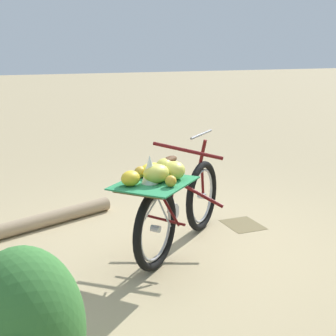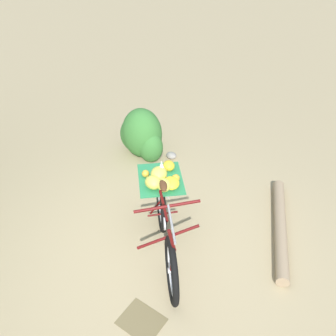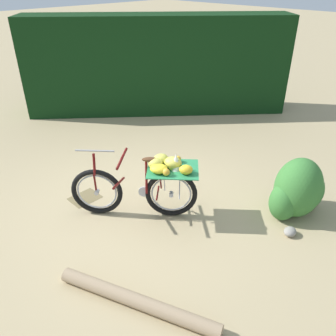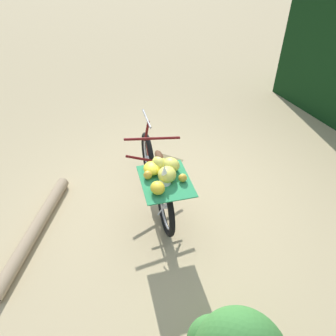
# 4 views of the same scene
# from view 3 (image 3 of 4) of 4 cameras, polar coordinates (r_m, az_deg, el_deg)

# --- Properties ---
(ground_plane) EXTENTS (60.00, 60.00, 0.00)m
(ground_plane) POSITION_cam_3_polar(r_m,az_deg,el_deg) (5.22, -5.44, -6.02)
(ground_plane) COLOR tan
(foliage_hedge) EXTENTS (5.19, 4.74, 2.24)m
(foliage_hedge) POSITION_cam_3_polar(r_m,az_deg,el_deg) (8.45, -1.83, 16.82)
(foliage_hedge) COLOR black
(foliage_hedge) RESTS_ON ground_plane
(bicycle) EXTENTS (1.41, 1.52, 1.03)m
(bicycle) POSITION_cam_3_polar(r_m,az_deg,el_deg) (4.70, -3.95, -2.66)
(bicycle) COLOR black
(bicycle) RESTS_ON ground_plane
(fallen_log) EXTENTS (0.82, 1.76, 0.15)m
(fallen_log) POSITION_cam_3_polar(r_m,az_deg,el_deg) (3.84, -5.22, -21.28)
(fallen_log) COLOR #9E8466
(fallen_log) RESTS_ON ground_plane
(shrub_cluster) EXTENTS (0.93, 0.64, 0.89)m
(shrub_cluster) POSITION_cam_3_polar(r_m,az_deg,el_deg) (5.13, 20.92, -3.54)
(shrub_cluster) COLOR #387533
(shrub_cluster) RESTS_ON ground_plane
(path_stone) EXTENTS (0.19, 0.16, 0.12)m
(path_stone) POSITION_cam_3_polar(r_m,az_deg,el_deg) (4.89, 19.75, -9.98)
(path_stone) COLOR gray
(path_stone) RESTS_ON ground_plane
(leaf_litter_patch) EXTENTS (0.44, 0.36, 0.01)m
(leaf_litter_patch) POSITION_cam_3_polar(r_m,az_deg,el_deg) (5.48, -13.74, -4.87)
(leaf_litter_patch) COLOR olive
(leaf_litter_patch) RESTS_ON ground_plane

